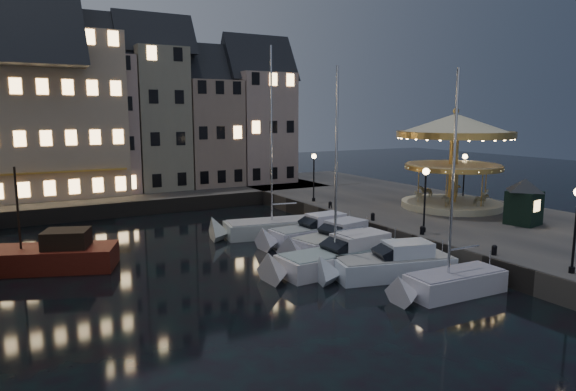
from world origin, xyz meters
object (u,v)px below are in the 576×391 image
carousel (454,142)px  motorboat_c (341,257)px  streetlamp_d (464,171)px  ticket_kiosk (525,194)px  bollard_c (373,216)px  motorboat_d (333,242)px  bollard_a (494,250)px  streetlamp_b (425,191)px  motorboat_f (275,228)px  streetlamp_c (314,170)px  motorboat_e (312,234)px  motorboat_a (447,285)px  motorboat_b (387,266)px  bollard_d (330,205)px  streetlamp_a (576,218)px  red_fishing_boat (44,258)px  bollard_b (422,230)px

carousel → motorboat_c: bearing=-158.3°
streetlamp_d → ticket_kiosk: (-3.64, -8.64, -0.56)m
bollard_c → motorboat_d: bearing=-158.8°
carousel → bollard_a: bearing=-127.8°
streetlamp_b → motorboat_f: size_ratio=0.33×
streetlamp_c → motorboat_c: size_ratio=0.33×
streetlamp_b → motorboat_e: bearing=133.8°
motorboat_a → motorboat_b: 3.70m
streetlamp_b → bollard_c: bearing=97.6°
bollard_d → motorboat_f: size_ratio=0.04×
streetlamp_a → motorboat_f: bearing=108.8°
motorboat_c → motorboat_d: bearing=63.1°
motorboat_f → carousel: size_ratio=1.39×
streetlamp_a → streetlamp_d: size_ratio=1.00×
streetlamp_c → motorboat_b: size_ratio=0.54×
streetlamp_a → streetlamp_d: same height
bollard_d → bollard_c: bearing=-90.0°
bollard_c → motorboat_b: size_ratio=0.07×
motorboat_a → motorboat_e: motorboat_a is taller
motorboat_f → red_fishing_boat: size_ratio=1.46×
streetlamp_a → motorboat_e: 16.63m
bollard_b → motorboat_e: 7.57m
motorboat_a → red_fishing_boat: size_ratio=1.18×
streetlamp_c → streetlamp_d: (11.30, -6.50, 0.00)m
bollard_d → motorboat_f: (-5.74, -1.33, -1.07)m
streetlamp_a → streetlamp_c: 23.50m
streetlamp_a → motorboat_d: streetlamp_a is taller
motorboat_b → carousel: (13.93, 8.61, 5.97)m
streetlamp_c → bollard_b: 14.22m
motorboat_a → streetlamp_a: bearing=-33.3°
motorboat_f → ticket_kiosk: bearing=-36.4°
bollard_c → motorboat_d: size_ratio=0.08×
carousel → red_fishing_boat: bearing=175.9°
streetlamp_a → streetlamp_d: 20.41m
motorboat_e → motorboat_f: motorboat_f is taller
motorboat_d → motorboat_e: same height
streetlamp_d → red_fishing_boat: (-33.24, 0.62, -3.31)m
motorboat_a → motorboat_e: size_ratio=1.34×
streetlamp_b → ticket_kiosk: 7.85m
bollard_a → motorboat_e: motorboat_e is taller
bollard_b → motorboat_a: size_ratio=0.06×
streetlamp_d → bollard_d: bearing=165.9°
motorboat_b → motorboat_d: (0.40, 5.86, -0.00)m
bollard_a → red_fishing_boat: 25.34m
motorboat_b → motorboat_c: 2.86m
bollard_b → motorboat_b: (-5.04, -2.65, -0.96)m
red_fishing_boat → motorboat_c: bearing=-28.6°
ticket_kiosk → motorboat_c: bearing=175.9°
bollard_b → motorboat_e: size_ratio=0.07×
motorboat_a → carousel: bearing=42.9°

